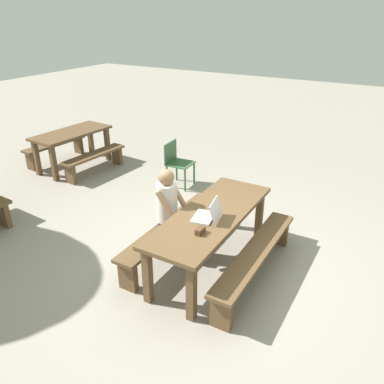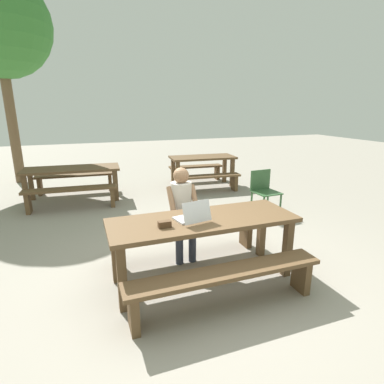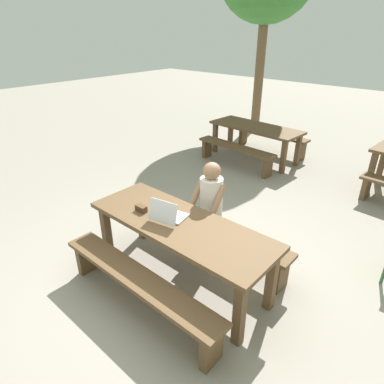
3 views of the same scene
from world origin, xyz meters
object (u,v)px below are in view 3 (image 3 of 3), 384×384
(laptop, at_px, (168,214))
(small_pouch, at_px, (141,208))
(picnic_table_front, at_px, (180,231))
(picnic_table_mid, at_px, (255,131))
(person_seated, at_px, (209,205))

(laptop, relative_size, small_pouch, 2.86)
(picnic_table_front, xyz_separation_m, picnic_table_mid, (-1.46, 3.92, -0.04))
(laptop, relative_size, picnic_table_mid, 0.19)
(picnic_table_front, xyz_separation_m, small_pouch, (-0.49, -0.11, 0.14))
(person_seated, relative_size, picnic_table_mid, 0.62)
(picnic_table_front, height_order, laptop, laptop)
(laptop, distance_m, picnic_table_mid, 4.17)
(picnic_table_front, relative_size, laptop, 5.54)
(person_seated, bearing_deg, picnic_table_front, -83.75)
(picnic_table_mid, bearing_deg, person_seated, -63.67)
(person_seated, bearing_deg, picnic_table_mid, 112.68)
(laptop, height_order, small_pouch, laptop)
(picnic_table_mid, bearing_deg, picnic_table_front, -65.93)
(laptop, height_order, person_seated, person_seated)
(picnic_table_front, distance_m, picnic_table_mid, 4.18)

